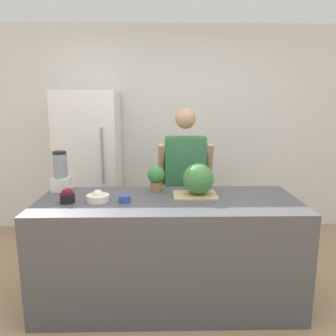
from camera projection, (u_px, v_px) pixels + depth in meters
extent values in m
plane|color=tan|center=(169.00, 331.00, 2.40)|extent=(14.00, 14.00, 0.00)
cube|color=white|center=(165.00, 130.00, 4.26)|extent=(8.00, 0.06, 2.60)
cube|color=#4C4C51|center=(168.00, 250.00, 2.72)|extent=(2.10, 0.83, 0.88)
cube|color=white|center=(90.00, 166.00, 3.97)|extent=(0.71, 0.63, 1.78)
cylinder|color=gray|center=(102.00, 156.00, 3.61)|extent=(0.02, 0.02, 0.62)
cube|color=#333338|center=(184.00, 224.00, 3.47)|extent=(0.31, 0.18, 0.77)
cube|color=#337247|center=(185.00, 163.00, 3.35)|extent=(0.41, 0.22, 0.54)
sphere|color=tan|center=(186.00, 118.00, 3.26)|extent=(0.21, 0.21, 0.21)
cylinder|color=tan|center=(161.00, 165.00, 3.30)|extent=(0.07, 0.22, 0.46)
cylinder|color=tan|center=(209.00, 165.00, 3.31)|extent=(0.07, 0.22, 0.46)
cube|color=tan|center=(195.00, 195.00, 2.73)|extent=(0.36, 0.28, 0.01)
sphere|color=#3D7F3D|center=(198.00, 179.00, 2.72)|extent=(0.26, 0.26, 0.26)
cylinder|color=black|center=(67.00, 198.00, 2.54)|extent=(0.11, 0.11, 0.07)
sphere|color=maroon|center=(67.00, 194.00, 2.54)|extent=(0.09, 0.09, 0.09)
cylinder|color=white|center=(98.00, 198.00, 2.58)|extent=(0.18, 0.18, 0.05)
sphere|color=white|center=(98.00, 195.00, 2.57)|extent=(0.08, 0.08, 0.08)
cylinder|color=#334C9E|center=(125.00, 199.00, 2.56)|extent=(0.09, 0.09, 0.05)
cube|color=silver|center=(61.00, 184.00, 2.88)|extent=(0.15, 0.15, 0.12)
cylinder|color=gray|center=(60.00, 166.00, 2.85)|extent=(0.12, 0.12, 0.21)
cylinder|color=black|center=(59.00, 153.00, 2.83)|extent=(0.12, 0.12, 0.02)
cylinder|color=#996647|center=(156.00, 187.00, 2.87)|extent=(0.10, 0.10, 0.09)
sphere|color=#387F3D|center=(156.00, 175.00, 2.85)|extent=(0.15, 0.15, 0.15)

